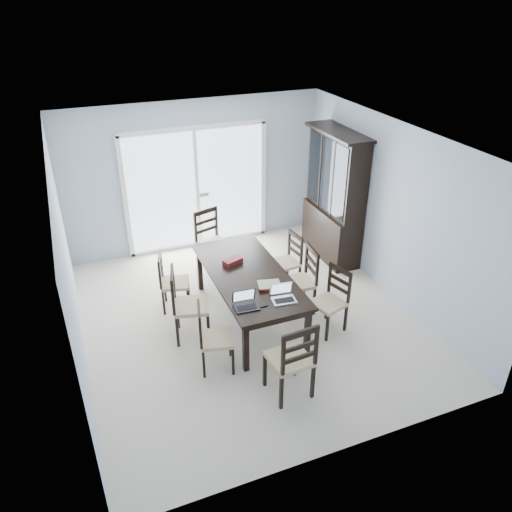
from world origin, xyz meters
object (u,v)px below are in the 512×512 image
object	(u,v)px
chair_right_far	(290,255)
cell_phone	(263,306)
chair_left_near	(209,331)
chair_end_far	(210,234)
chair_end_near	(294,354)
china_hutch	(334,198)
chair_left_far	(168,276)
chair_right_near	(333,293)
chair_right_mid	(304,273)
hot_tub	(151,207)
game_box	(233,261)
laptop_silver	(284,298)
dining_table	(248,278)
chair_left_mid	(183,297)
laptop_dark	(247,305)

from	to	relation	value
chair_right_far	cell_phone	bearing A→B (deg)	136.14
chair_left_near	chair_end_far	size ratio (longest dim) A/B	0.87
chair_right_far	chair_end_near	distance (m)	2.44
china_hutch	chair_left_near	world-z (taller)	china_hutch
chair_left_far	chair_right_near	bearing A→B (deg)	72.46
chair_right_mid	hot_tub	world-z (taller)	chair_right_mid
chair_right_near	chair_left_near	bearing A→B (deg)	78.33
chair_end_far	game_box	world-z (taller)	chair_end_far
china_hutch	chair_end_far	world-z (taller)	china_hutch
chair_end_near	laptop_silver	world-z (taller)	chair_end_near
chair_left_far	chair_right_far	distance (m)	1.88
dining_table	chair_end_far	bearing A→B (deg)	92.27
china_hutch	game_box	size ratio (longest dim) A/B	8.05
chair_left_mid	chair_right_near	bearing A→B (deg)	88.54
dining_table	chair_right_far	size ratio (longest dim) A/B	2.15
laptop_dark	chair_left_far	bearing A→B (deg)	118.89
laptop_silver	game_box	bearing A→B (deg)	110.52
chair_left_mid	chair_left_far	bearing A→B (deg)	-163.57
laptop_dark	chair_right_mid	bearing A→B (deg)	35.64
cell_phone	hot_tub	xyz separation A→B (m)	(-0.57, 4.16, -0.26)
laptop_dark	hot_tub	bearing A→B (deg)	99.44
chair_right_mid	hot_tub	bearing A→B (deg)	28.34
chair_left_far	chair_right_mid	world-z (taller)	chair_right_mid
chair_right_far	chair_end_near	xyz separation A→B (m)	(-1.00, -2.23, 0.10)
laptop_silver	cell_phone	distance (m)	0.29
chair_left_mid	hot_tub	bearing A→B (deg)	-170.00
chair_left_near	laptop_dark	size ratio (longest dim) A/B	3.40
chair_right_near	game_box	xyz separation A→B (m)	(-1.10, 0.95, 0.22)
laptop_dark	game_box	bearing A→B (deg)	83.56
chair_right_near	hot_tub	size ratio (longest dim) A/B	0.53
laptop_silver	chair_left_far	bearing A→B (deg)	134.54
chair_left_near	hot_tub	xyz separation A→B (m)	(0.13, 4.14, -0.06)
chair_end_far	laptop_silver	size ratio (longest dim) A/B	3.78
chair_right_mid	chair_end_far	distance (m)	1.85
chair_end_near	laptop_silver	xyz separation A→B (m)	(0.26, 0.84, 0.16)
dining_table	chair_left_near	distance (m)	1.13
cell_phone	laptop_silver	bearing A→B (deg)	1.93
dining_table	chair_end_near	world-z (taller)	chair_end_near
chair_end_far	chair_right_near	bearing A→B (deg)	98.22
chair_right_far	china_hutch	bearing A→B (deg)	-67.21
china_hutch	chair_right_mid	bearing A→B (deg)	-132.33
chair_right_far	chair_end_far	bearing A→B (deg)	37.77
china_hutch	chair_end_near	size ratio (longest dim) A/B	1.82
dining_table	laptop_dark	world-z (taller)	laptop_dark
chair_left_near	chair_end_far	distance (m)	2.46
chair_left_far	laptop_silver	size ratio (longest dim) A/B	3.25
chair_end_near	hot_tub	world-z (taller)	chair_end_near
china_hutch	chair_left_near	xyz separation A→B (m)	(-2.83, -2.03, -0.52)
chair_end_near	laptop_dark	world-z (taller)	chair_end_near
chair_left_near	cell_phone	distance (m)	0.73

